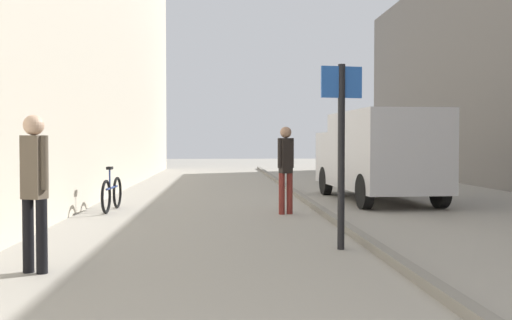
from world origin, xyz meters
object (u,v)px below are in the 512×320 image
Objects in this scene: street_sign_post at (341,140)px; bicycle_leaning at (112,194)px; pedestrian_mid_block at (286,164)px; pedestrian_main_foreground at (34,182)px; delivery_van at (377,153)px.

street_sign_post is 1.47× the size of bicycle_leaning.
pedestrian_main_foreground is at bearing -142.64° from pedestrian_mid_block.
bicycle_leaning is (-6.40, -1.85, -0.84)m from delivery_van.
street_sign_post is (-2.33, -6.72, 0.32)m from delivery_van.
pedestrian_main_foreground is 0.34× the size of delivery_van.
bicycle_leaning is (-4.07, 4.87, -1.16)m from street_sign_post.
pedestrian_main_foreground is 6.19m from bicycle_leaning.
delivery_van is 7.12m from street_sign_post.
bicycle_leaning is at bearing 112.05° from pedestrian_main_foreground.
pedestrian_main_foreground is 4.07m from street_sign_post.
street_sign_post reaches higher than pedestrian_mid_block.
street_sign_post is at bearing 38.18° from pedestrian_main_foreground.
street_sign_post reaches higher than pedestrian_main_foreground.
street_sign_post is 6.46m from bicycle_leaning.
street_sign_post is at bearing -47.31° from bicycle_leaning.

